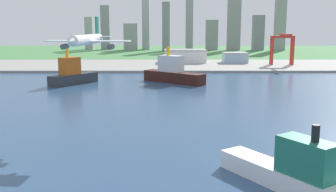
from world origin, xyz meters
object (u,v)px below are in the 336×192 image
Objects in this scene: port_crane_red at (282,42)px; warehouse_main at (184,56)px; airplane_landing at (86,40)px; container_barge at (71,75)px; cargo_ship at (172,73)px; ferry_boat at (290,170)px; warehouse_annex at (234,57)px.

port_crane_red reaches higher than warehouse_main.
container_barge is at bearing 106.27° from airplane_landing.
cargo_ship is (40.74, 169.74, -34.95)m from airplane_landing.
warehouse_main is at bearing 92.09° from ferry_boat.
port_crane_red is at bearing -28.68° from warehouse_annex.
cargo_ship is at bearing 76.50° from airplane_landing.
cargo_ship is 185.66m from warehouse_annex.
cargo_ship is (-33.22, 232.44, 2.40)m from ferry_boat.
warehouse_annex is at bearing 151.32° from port_crane_red.
port_crane_red is 125.44m from warehouse_main.
port_crane_red is (223.77, 147.80, 22.03)m from container_barge.
port_crane_red is (177.46, 306.46, -13.08)m from airplane_landing.
warehouse_annex is (50.29, 398.26, 2.81)m from ferry_boat.
port_crane_red is 0.81× the size of warehouse_main.
container_barge is 251.93m from ferry_boat.
airplane_landing is at bearing 139.71° from ferry_boat.
warehouse_main is at bearing 83.93° from cargo_ship.
warehouse_main is 65.55m from warehouse_annex.
container_barge reaches higher than warehouse_main.
airplane_landing is 178.03m from cargo_ship.
container_barge is (-46.31, 158.66, -35.11)m from airplane_landing.
cargo_ship is 1.24× the size of port_crane_red.
ferry_boat is at bearing -81.87° from cargo_ship.
port_crane_red is (136.71, 136.71, 21.87)m from cargo_ship.
ferry_boat is at bearing -61.48° from container_barge.
ferry_boat is at bearing -40.29° from airplane_landing.
airplane_landing is 168.96m from container_barge.
port_crane_red reaches higher than container_barge.
container_barge is at bearing -146.55° from port_crane_red.
cargo_ship reaches higher than warehouse_main.
ferry_boat is (120.27, -221.36, -2.24)m from container_barge.
warehouse_main is (-14.78, 405.95, 4.49)m from ferry_boat.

